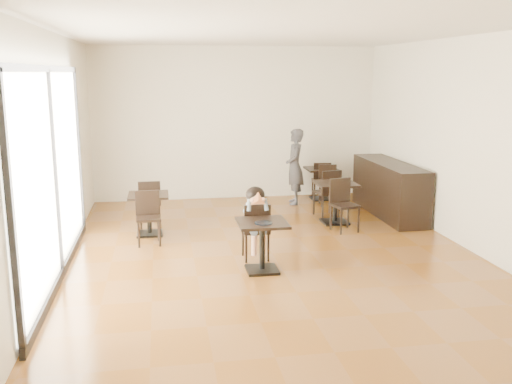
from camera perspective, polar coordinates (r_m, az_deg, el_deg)
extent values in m
cube|color=brown|center=(8.58, 1.62, -6.17)|extent=(6.00, 8.00, 0.01)
cube|color=silver|center=(8.18, 1.76, 15.68)|extent=(6.00, 8.00, 0.01)
cube|color=silver|center=(12.16, -2.00, 6.87)|extent=(6.00, 0.01, 3.20)
cube|color=silver|center=(4.44, 11.77, -2.14)|extent=(6.00, 0.01, 3.20)
cube|color=silver|center=(8.20, -19.41, 3.79)|extent=(0.01, 8.00, 3.20)
cube|color=silver|center=(9.29, 20.22, 4.61)|extent=(0.01, 8.00, 3.20)
cube|color=white|center=(7.73, -19.70, 1.82)|extent=(0.04, 4.50, 2.60)
cylinder|color=black|center=(7.54, 0.76, -3.12)|extent=(0.24, 0.24, 0.01)
imported|color=#3E3D43|center=(11.67, 3.90, 2.55)|extent=(0.44, 0.61, 1.54)
cube|color=black|center=(11.08, 13.17, 0.33)|extent=(0.60, 2.40, 1.00)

